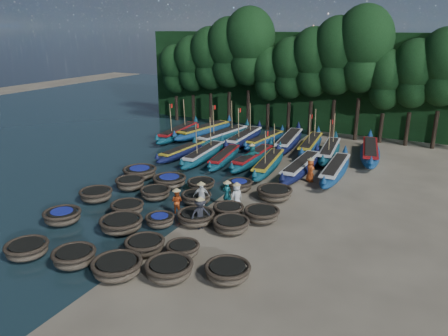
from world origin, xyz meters
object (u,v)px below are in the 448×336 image
at_px(coracle_18, 229,210).
at_px(long_boat_6, 268,164).
at_px(long_boat_15, 310,145).
at_px(long_boat_16, 329,151).
at_px(fisherman_0, 237,196).
at_px(fisherman_5, 252,155).
at_px(long_boat_8, 335,170).
at_px(fisherman_4, 201,195).
at_px(coracle_11, 127,208).
at_px(long_boat_11, 223,136).
at_px(long_boat_2, 183,151).
at_px(coracle_1, 27,249).
at_px(long_boat_3, 204,154).
at_px(coracle_5, 62,216).
at_px(coracle_15, 130,183).
at_px(coracle_16, 155,193).
at_px(long_boat_17, 370,152).
at_px(fisherman_3, 200,213).
at_px(long_boat_5, 253,158).
at_px(coracle_9, 228,271).
at_px(long_boat_7, 301,167).
at_px(coracle_21, 169,181).
at_px(coracle_4, 169,269).
at_px(coracle_7, 145,245).
at_px(coracle_22, 201,184).
at_px(coracle_10, 96,195).
at_px(coracle_8, 183,249).
at_px(long_boat_4, 224,157).
at_px(coracle_2, 74,257).
at_px(coracle_19, 262,214).
at_px(coracle_23, 239,185).
at_px(long_boat_13, 265,140).
at_px(long_boat_10, 204,131).
at_px(coracle_14, 231,225).
at_px(fisherman_2, 177,200).
at_px(coracle_12, 160,220).
at_px(fisherman_1, 227,193).
at_px(long_boat_12, 244,138).
at_px(coracle_13, 196,217).
at_px(fisherman_6, 310,169).

distance_m(coracle_18, long_boat_6, 9.00).
height_order(long_boat_15, long_boat_16, long_boat_15).
relative_size(fisherman_0, fisherman_5, 0.92).
relative_size(long_boat_8, fisherman_4, 4.45).
height_order(coracle_11, long_boat_11, long_boat_11).
xyz_separation_m(long_boat_2, long_boat_11, (0.74, 5.92, 0.12)).
bearing_deg(coracle_1, long_boat_3, 90.98).
distance_m(coracle_18, long_boat_16, 14.76).
xyz_separation_m(coracle_5, long_boat_16, (10.05, 19.76, 0.12)).
relative_size(coracle_15, coracle_16, 1.05).
xyz_separation_m(long_boat_17, fisherman_3, (-5.94, -17.89, 0.31)).
relative_size(long_boat_11, fisherman_0, 4.82).
height_order(long_boat_5, long_boat_11, long_boat_11).
bearing_deg(long_boat_2, coracle_9, -48.18).
bearing_deg(long_boat_7, long_boat_5, 172.47).
bearing_deg(coracle_21, coracle_4, -56.03).
distance_m(coracle_7, long_boat_2, 16.50).
xyz_separation_m(coracle_5, coracle_22, (4.20, 8.28, -0.07)).
relative_size(coracle_10, coracle_18, 1.19).
distance_m(coracle_8, fisherman_3, 3.14).
height_order(coracle_21, long_boat_4, long_boat_4).
distance_m(coracle_2, coracle_19, 10.28).
xyz_separation_m(coracle_1, long_boat_6, (5.41, 17.62, 0.14)).
bearing_deg(coracle_21, long_boat_15, 66.08).
bearing_deg(coracle_10, coracle_23, 38.72).
distance_m(long_boat_4, long_boat_13, 6.70).
distance_m(coracle_8, long_boat_13, 21.39).
height_order(coracle_9, coracle_22, coracle_9).
relative_size(coracle_5, long_boat_5, 0.30).
bearing_deg(fisherman_4, coracle_10, 162.61).
bearing_deg(coracle_7, coracle_18, 73.77).
xyz_separation_m(long_boat_5, long_boat_10, (-8.12, 6.29, 0.07)).
height_order(long_boat_4, long_boat_13, long_boat_13).
height_order(coracle_15, long_boat_6, long_boat_6).
relative_size(coracle_10, long_boat_4, 0.33).
height_order(coracle_14, fisherman_2, fisherman_2).
xyz_separation_m(coracle_7, long_boat_3, (-5.10, 14.70, 0.13)).
bearing_deg(long_boat_4, coracle_15, -117.97).
height_order(long_boat_8, long_boat_17, long_boat_17).
relative_size(coracle_12, fisherman_4, 0.88).
distance_m(coracle_11, coracle_23, 7.78).
bearing_deg(long_boat_6, fisherman_2, -107.74).
xyz_separation_m(long_boat_8, fisherman_1, (-4.54, -8.60, 0.36)).
distance_m(coracle_8, coracle_15, 10.00).
bearing_deg(long_boat_2, long_boat_12, 69.10).
xyz_separation_m(coracle_13, fisherman_1, (0.46, 2.99, 0.51)).
xyz_separation_m(coracle_1, coracle_12, (3.71, 5.71, -0.04)).
height_order(coracle_8, coracle_21, coracle_21).
relative_size(long_boat_15, fisherman_6, 4.46).
relative_size(coracle_21, long_boat_6, 0.29).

